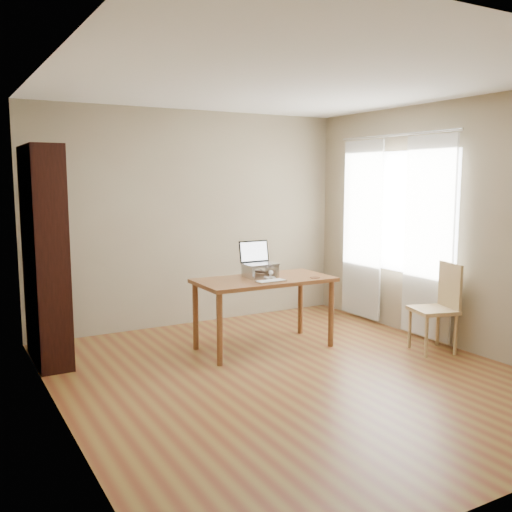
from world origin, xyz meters
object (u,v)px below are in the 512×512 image
at_px(cat, 261,270).
at_px(laptop, 257,258).
at_px(keyboard, 271,281).
at_px(bookshelf, 46,256).
at_px(chair, 438,304).
at_px(desk, 264,287).

bearing_deg(cat, laptop, 137.39).
distance_m(keyboard, cat, 0.34).
height_order(laptop, keyboard, laptop).
bearing_deg(bookshelf, cat, -14.83).
bearing_deg(laptop, cat, -45.99).
height_order(bookshelf, laptop, bookshelf).
bearing_deg(chair, desk, 162.86).
height_order(keyboard, chair, chair).
bearing_deg(laptop, keyboard, -96.49).
distance_m(laptop, chair, 1.94).
height_order(bookshelf, cat, bookshelf).
relative_size(keyboard, chair, 0.34).
relative_size(laptop, cat, 0.71).
bearing_deg(laptop, bookshelf, 166.65).
xyz_separation_m(keyboard, chair, (1.57, -0.75, -0.26)).
height_order(desk, cat, cat).
bearing_deg(bookshelf, laptop, -14.23).
relative_size(bookshelf, laptop, 6.02).
bearing_deg(bookshelf, chair, -24.53).
xyz_separation_m(bookshelf, laptop, (2.06, -0.52, -0.11)).
distance_m(bookshelf, laptop, 2.12).
xyz_separation_m(laptop, keyboard, (-0.05, -0.36, -0.18)).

